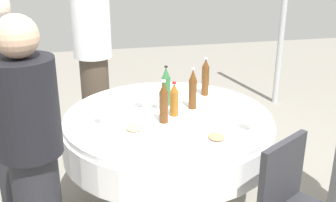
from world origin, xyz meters
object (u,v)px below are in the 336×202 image
(bottle_green_near, at_px, (166,87))
(bottle_brown_west, at_px, (205,78))
(wine_glass_near, at_px, (158,97))
(wine_glass_right, at_px, (142,95))
(person_inner, at_px, (93,59))
(person_far, at_px, (6,102))
(dining_table, at_px, (168,134))
(bottle_amber_inner, at_px, (174,100))
(wine_glass_west, at_px, (100,111))
(bottle_brown_far, at_px, (164,103))
(plate_mid, at_px, (216,139))
(person_near, at_px, (32,152))
(bottle_brown_rear, at_px, (193,90))
(plate_outer, at_px, (134,130))
(wine_glass_front, at_px, (252,116))

(bottle_green_near, relative_size, bottle_brown_west, 0.99)
(wine_glass_near, height_order, wine_glass_right, wine_glass_right)
(person_inner, relative_size, person_far, 1.04)
(dining_table, distance_m, person_inner, 1.21)
(bottle_amber_inner, height_order, wine_glass_west, bottle_amber_inner)
(bottle_green_near, relative_size, person_inner, 0.18)
(bottle_brown_far, relative_size, plate_mid, 1.17)
(wine_glass_near, height_order, plate_mid, wine_glass_near)
(person_near, bearing_deg, wine_glass_near, -82.97)
(wine_glass_near, xyz_separation_m, wine_glass_right, (0.05, 0.11, 0.01))
(person_near, bearing_deg, bottle_brown_west, -86.15)
(dining_table, distance_m, wine_glass_west, 0.53)
(bottle_brown_west, height_order, person_far, person_far)
(bottle_brown_rear, relative_size, bottle_brown_west, 1.01)
(dining_table, xyz_separation_m, wine_glass_west, (-0.06, 0.47, 0.24))
(dining_table, bearing_deg, person_near, 120.56)
(bottle_amber_inner, height_order, person_inner, person_inner)
(bottle_brown_rear, bearing_deg, plate_outer, 122.69)
(dining_table, height_order, plate_outer, plate_outer)
(bottle_green_near, xyz_separation_m, wine_glass_front, (-0.55, -0.44, -0.03))
(bottle_brown_far, xyz_separation_m, plate_outer, (-0.10, 0.22, -0.13))
(wine_glass_right, xyz_separation_m, wine_glass_front, (-0.53, -0.62, 0.00))
(dining_table, relative_size, plate_outer, 5.77)
(bottle_amber_inner, bearing_deg, person_near, 118.68)
(wine_glass_west, xyz_separation_m, wine_glass_right, (0.22, -0.32, 0.01))
(bottle_brown_rear, bearing_deg, dining_table, 112.93)
(dining_table, relative_size, plate_mid, 5.81)
(dining_table, xyz_separation_m, bottle_brown_west, (0.34, -0.37, 0.29))
(plate_mid, xyz_separation_m, person_far, (0.66, 1.29, 0.09))
(bottle_amber_inner, bearing_deg, plate_mid, -159.62)
(bottle_brown_west, bearing_deg, wine_glass_right, 108.24)
(bottle_brown_west, bearing_deg, bottle_brown_far, 136.79)
(dining_table, distance_m, bottle_brown_rear, 0.36)
(wine_glass_front, height_order, person_near, person_near)
(bottle_amber_inner, bearing_deg, wine_glass_right, 47.20)
(dining_table, xyz_separation_m, wine_glass_right, (0.16, 0.15, 0.25))
(bottle_brown_far, distance_m, wine_glass_near, 0.24)
(plate_outer, height_order, plate_mid, same)
(wine_glass_near, relative_size, wine_glass_west, 1.01)
(wine_glass_right, distance_m, person_inner, 0.97)
(bottle_brown_west, bearing_deg, person_near, 124.42)
(wine_glass_near, height_order, wine_glass_west, same)
(bottle_brown_far, xyz_separation_m, bottle_green_near, (0.31, -0.08, 0.00))
(bottle_brown_rear, height_order, wine_glass_right, bottle_brown_rear)
(dining_table, xyz_separation_m, wine_glass_near, (0.12, 0.05, 0.24))
(bottle_green_near, bearing_deg, bottle_brown_west, -66.92)
(bottle_brown_far, height_order, bottle_brown_rear, bottle_brown_rear)
(person_far, bearing_deg, bottle_brown_rear, -84.69)
(dining_table, xyz_separation_m, bottle_brown_rear, (0.08, -0.20, 0.29))
(bottle_brown_far, relative_size, bottle_brown_rear, 0.97)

